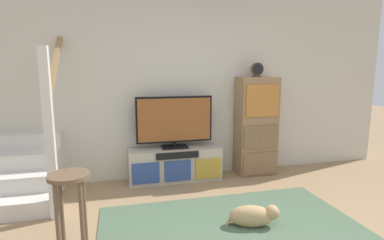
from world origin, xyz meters
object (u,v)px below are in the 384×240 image
(media_console, at_px, (175,164))
(bar_stool_near, at_px, (70,195))
(desk_clock, at_px, (257,70))
(television, at_px, (174,121))
(dog, at_px, (254,216))
(side_cabinet, at_px, (256,126))

(media_console, relative_size, bar_stool_near, 1.81)
(media_console, xyz_separation_m, desk_clock, (1.22, -0.00, 1.33))
(television, height_order, desk_clock, desk_clock)
(dog, bearing_deg, desk_clock, 64.68)
(television, xyz_separation_m, dog, (0.53, -1.49, -0.74))
(media_console, height_order, bar_stool_near, bar_stool_near)
(media_console, relative_size, desk_clock, 6.25)
(side_cabinet, height_order, bar_stool_near, side_cabinet)
(bar_stool_near, height_order, dog, bar_stool_near)
(media_console, distance_m, television, 0.62)
(media_console, height_order, dog, media_console)
(side_cabinet, relative_size, desk_clock, 7.00)
(media_console, xyz_separation_m, bar_stool_near, (-1.18, -1.51, 0.30))
(media_console, xyz_separation_m, dog, (0.53, -1.47, -0.12))
(bar_stool_near, bearing_deg, media_console, 52.18)
(side_cabinet, bearing_deg, media_console, -179.53)
(dog, bearing_deg, side_cabinet, 64.19)
(media_console, height_order, television, television)
(side_cabinet, height_order, dog, side_cabinet)
(television, bearing_deg, bar_stool_near, -127.39)
(desk_clock, height_order, dog, desk_clock)
(media_console, height_order, side_cabinet, side_cabinet)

